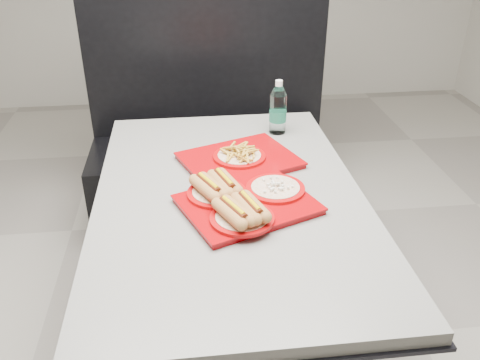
{
  "coord_description": "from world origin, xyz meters",
  "views": [
    {
      "loc": [
        -0.14,
        -1.49,
        1.62
      ],
      "look_at": [
        0.03,
        -0.06,
        0.83
      ],
      "focal_mm": 38.0,
      "sensor_mm": 36.0,
      "label": 1
    }
  ],
  "objects": [
    {
      "name": "diner_table",
      "position": [
        0.0,
        0.0,
        0.58
      ],
      "size": [
        0.92,
        1.42,
        0.75
      ],
      "color": "black",
      "rests_on": "ground"
    },
    {
      "name": "tray_near",
      "position": [
        0.03,
        -0.11,
        0.78
      ],
      "size": [
        0.49,
        0.44,
        0.09
      ],
      "rotation": [
        0.0,
        0.0,
        0.38
      ],
      "color": "#920307",
      "rests_on": "diner_table"
    },
    {
      "name": "tray_far",
      "position": [
        0.06,
        0.21,
        0.77
      ],
      "size": [
        0.49,
        0.44,
        0.08
      ],
      "rotation": [
        0.0,
        0.0,
        0.37
      ],
      "color": "#920307",
      "rests_on": "diner_table"
    },
    {
      "name": "water_bottle",
      "position": [
        0.25,
        0.48,
        0.85
      ],
      "size": [
        0.07,
        0.07,
        0.23
      ],
      "rotation": [
        0.0,
        0.0,
        -0.34
      ],
      "color": "silver",
      "rests_on": "diner_table"
    },
    {
      "name": "ground",
      "position": [
        0.0,
        0.0,
        0.0
      ],
      "size": [
        6.0,
        6.0,
        0.0
      ],
      "primitive_type": "plane",
      "color": "gray",
      "rests_on": "ground"
    },
    {
      "name": "booth_bench",
      "position": [
        0.0,
        1.09,
        0.4
      ],
      "size": [
        1.3,
        0.57,
        1.35
      ],
      "color": "black",
      "rests_on": "ground"
    }
  ]
}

